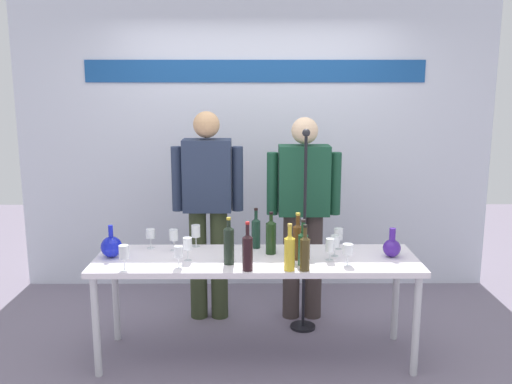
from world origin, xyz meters
name	(u,v)px	position (x,y,z in m)	size (l,w,h in m)	color
ground_plane	(256,356)	(0.00, 0.00, 0.00)	(10.00, 10.00, 0.00)	slate
back_wall	(255,129)	(0.00, 1.50, 1.50)	(4.40, 0.11, 3.00)	silver
display_table	(256,266)	(0.00, 0.00, 0.68)	(2.23, 0.63, 0.74)	white
decanter_blue_left	(111,246)	(-1.00, 0.02, 0.81)	(0.15, 0.15, 0.23)	#151FBC
decanter_blue_right	(392,247)	(0.94, 0.02, 0.81)	(0.12, 0.12, 0.20)	#431F91
presenter_left	(208,203)	(-0.39, 0.68, 0.97)	(0.57, 0.22, 1.71)	#333D23
presenter_right	(303,206)	(0.39, 0.68, 0.95)	(0.59, 0.22, 1.66)	#3D322F
wine_bottle_0	(298,240)	(0.28, -0.04, 0.88)	(0.07, 0.07, 0.33)	#4B2C0F
wine_bottle_1	(229,244)	(-0.18, -0.13, 0.88)	(0.07, 0.07, 0.32)	black
wine_bottle_2	(256,232)	(0.00, 0.23, 0.86)	(0.06, 0.06, 0.30)	#133123
wine_bottle_3	(271,236)	(0.11, 0.09, 0.87)	(0.07, 0.07, 0.30)	#1A3416
wine_bottle_4	(305,252)	(0.31, -0.27, 0.86)	(0.06, 0.06, 0.30)	#433618
wine_bottle_5	(248,251)	(-0.06, -0.26, 0.87)	(0.07, 0.07, 0.32)	black
wine_bottle_6	(303,246)	(0.31, -0.16, 0.87)	(0.07, 0.07, 0.31)	#163F21
wine_bottle_7	(290,251)	(0.21, -0.26, 0.87)	(0.07, 0.07, 0.31)	gold
wine_glass_left_0	(150,234)	(-0.77, 0.23, 0.84)	(0.07, 0.07, 0.14)	white
wine_glass_left_1	(174,235)	(-0.59, 0.17, 0.85)	(0.06, 0.06, 0.16)	white
wine_glass_left_2	(187,244)	(-0.47, -0.06, 0.85)	(0.06, 0.06, 0.16)	white
wine_glass_left_3	(196,231)	(-0.44, 0.26, 0.85)	(0.07, 0.07, 0.16)	white
wine_glass_left_4	(124,253)	(-0.85, -0.26, 0.86)	(0.06, 0.06, 0.17)	white
wine_glass_left_5	(178,252)	(-0.51, -0.20, 0.84)	(0.06, 0.06, 0.14)	white
wine_glass_right_0	(330,245)	(0.50, -0.06, 0.84)	(0.06, 0.06, 0.15)	white
wine_glass_right_1	(348,250)	(0.61, -0.16, 0.84)	(0.07, 0.07, 0.14)	white
wine_glass_right_2	(335,241)	(0.55, 0.03, 0.84)	(0.06, 0.06, 0.15)	white
wine_glass_right_3	(338,234)	(0.60, 0.20, 0.85)	(0.06, 0.06, 0.16)	white
microphone_stand	(304,264)	(0.38, 0.46, 0.54)	(0.20, 0.20, 1.59)	black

